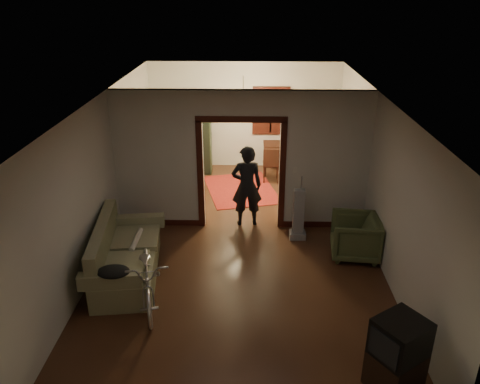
{
  "coord_description": "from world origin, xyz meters",
  "views": [
    {
      "loc": [
        0.19,
        -7.88,
        4.56
      ],
      "look_at": [
        0.0,
        -0.3,
        1.2
      ],
      "focal_mm": 35.0,
      "sensor_mm": 36.0,
      "label": 1
    }
  ],
  "objects_px": {
    "locker": "(194,139)",
    "desk": "(284,159)",
    "armchair": "(355,237)",
    "bicycle": "(148,277)",
    "person": "(247,186)",
    "sofa": "(126,251)"
  },
  "relations": [
    {
      "from": "sofa",
      "to": "locker",
      "type": "height_order",
      "value": "locker"
    },
    {
      "from": "bicycle",
      "to": "armchair",
      "type": "height_order",
      "value": "bicycle"
    },
    {
      "from": "bicycle",
      "to": "armchair",
      "type": "distance_m",
      "value": 3.76
    },
    {
      "from": "sofa",
      "to": "locker",
      "type": "relative_size",
      "value": 1.17
    },
    {
      "from": "sofa",
      "to": "bicycle",
      "type": "relative_size",
      "value": 1.2
    },
    {
      "from": "bicycle",
      "to": "person",
      "type": "xyz_separation_m",
      "value": [
        1.48,
        2.67,
        0.39
      ]
    },
    {
      "from": "person",
      "to": "bicycle",
      "type": "bearing_deg",
      "value": 54.66
    },
    {
      "from": "sofa",
      "to": "locker",
      "type": "bearing_deg",
      "value": 76.3
    },
    {
      "from": "bicycle",
      "to": "person",
      "type": "height_order",
      "value": "person"
    },
    {
      "from": "armchair",
      "to": "sofa",
      "type": "bearing_deg",
      "value": -73.0
    },
    {
      "from": "bicycle",
      "to": "person",
      "type": "distance_m",
      "value": 3.08
    },
    {
      "from": "desk",
      "to": "bicycle",
      "type": "bearing_deg",
      "value": -108.23
    },
    {
      "from": "armchair",
      "to": "person",
      "type": "distance_m",
      "value": 2.36
    },
    {
      "from": "armchair",
      "to": "desk",
      "type": "height_order",
      "value": "desk"
    },
    {
      "from": "locker",
      "to": "desk",
      "type": "distance_m",
      "value": 2.41
    },
    {
      "from": "bicycle",
      "to": "locker",
      "type": "relative_size",
      "value": 0.97
    },
    {
      "from": "armchair",
      "to": "desk",
      "type": "xyz_separation_m",
      "value": [
        -1.04,
        4.1,
        0.01
      ]
    },
    {
      "from": "sofa",
      "to": "bicycle",
      "type": "distance_m",
      "value": 0.87
    },
    {
      "from": "bicycle",
      "to": "person",
      "type": "relative_size",
      "value": 1.02
    },
    {
      "from": "armchair",
      "to": "desk",
      "type": "distance_m",
      "value": 4.23
    },
    {
      "from": "sofa",
      "to": "armchair",
      "type": "distance_m",
      "value": 4.05
    },
    {
      "from": "person",
      "to": "locker",
      "type": "distance_m",
      "value": 3.28
    }
  ]
}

